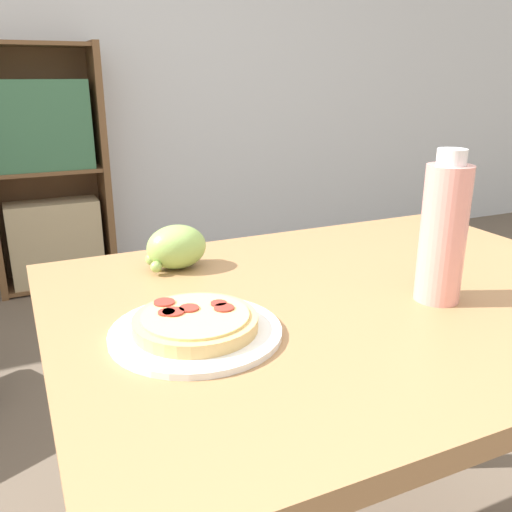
{
  "coord_description": "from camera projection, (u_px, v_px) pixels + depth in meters",
  "views": [
    {
      "loc": [
        -0.44,
        -0.65,
        1.15
      ],
      "look_at": [
        -0.06,
        0.18,
        0.84
      ],
      "focal_mm": 38.0,
      "sensor_mm": 36.0,
      "label": 1
    }
  ],
  "objects": [
    {
      "name": "bookshelf",
      "position": [
        48.0,
        180.0,
        2.92
      ],
      "size": [
        0.62,
        0.28,
        1.31
      ],
      "color": "brown",
      "rests_on": "ground_plane"
    },
    {
      "name": "pizza_on_plate",
      "position": [
        196.0,
        326.0,
        0.8
      ],
      "size": [
        0.26,
        0.26,
        0.04
      ],
      "color": "white",
      "rests_on": "dining_table"
    },
    {
      "name": "grape_bunch",
      "position": [
        176.0,
        247.0,
        1.07
      ],
      "size": [
        0.12,
        0.09,
        0.09
      ],
      "color": "#93BC5B",
      "rests_on": "dining_table"
    },
    {
      "name": "dining_table",
      "position": [
        350.0,
        354.0,
        1.0
      ],
      "size": [
        1.04,
        0.79,
        0.78
      ],
      "color": "#A37549",
      "rests_on": "ground_plane"
    },
    {
      "name": "drink_bottle",
      "position": [
        443.0,
        232.0,
        0.89
      ],
      "size": [
        0.08,
        0.08,
        0.26
      ],
      "color": "pink",
      "rests_on": "dining_table"
    },
    {
      "name": "wall_back",
      "position": [
        78.0,
        44.0,
        2.95
      ],
      "size": [
        8.0,
        0.05,
        2.6
      ],
      "color": "silver",
      "rests_on": "ground_plane"
    }
  ]
}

